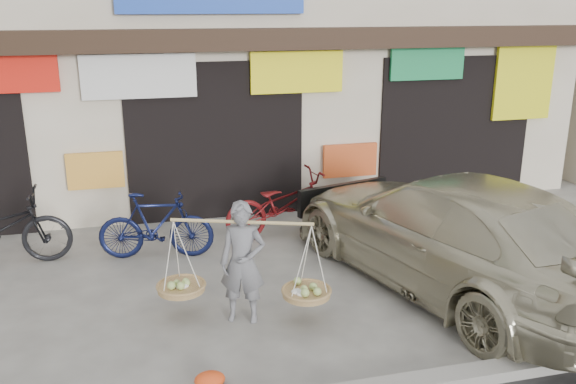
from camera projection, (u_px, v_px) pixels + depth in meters
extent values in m
plane|color=gray|center=(258.00, 308.00, 7.53)|extent=(70.00, 70.00, 0.00)
cube|color=beige|center=(193.00, 9.00, 12.51)|extent=(14.00, 6.00, 7.00)
cube|color=black|center=(214.00, 40.00, 9.73)|extent=(14.00, 0.35, 0.35)
cube|color=black|center=(214.00, 139.00, 10.60)|extent=(3.00, 0.60, 2.70)
cube|color=black|center=(448.00, 127.00, 11.66)|extent=(3.00, 0.60, 2.70)
cube|color=red|center=(3.00, 73.00, 9.18)|extent=(1.60, 0.08, 0.60)
cube|color=silver|center=(139.00, 76.00, 9.68)|extent=(1.80, 0.08, 0.70)
cube|color=yellow|center=(297.00, 72.00, 10.29)|extent=(1.60, 0.08, 0.70)
cube|color=#158146|center=(427.00, 63.00, 10.82)|extent=(1.40, 0.08, 0.60)
cube|color=yellow|center=(523.00, 82.00, 11.41)|extent=(1.20, 0.08, 1.40)
cube|color=gold|center=(95.00, 171.00, 9.93)|extent=(0.90, 0.08, 0.60)
cube|color=#CE4E1F|center=(350.00, 160.00, 10.99)|extent=(1.00, 0.08, 0.60)
imported|color=slate|center=(243.00, 263.00, 7.06)|extent=(0.62, 0.51, 1.47)
cylinder|color=tan|center=(242.00, 222.00, 6.91)|extent=(1.57, 0.59, 0.04)
cylinder|color=#A27F4D|center=(181.00, 288.00, 7.23)|extent=(0.56, 0.56, 0.07)
ellipsoid|color=#A5BF66|center=(181.00, 283.00, 7.21)|extent=(0.39, 0.39, 0.10)
cylinder|color=#A27F4D|center=(306.00, 293.00, 7.10)|extent=(0.56, 0.56, 0.07)
ellipsoid|color=#A5BF66|center=(307.00, 288.00, 7.08)|extent=(0.39, 0.39, 0.10)
imported|color=#10173D|center=(156.00, 226.00, 8.90)|extent=(1.73, 0.75, 1.01)
imported|color=#601012|center=(284.00, 204.00, 9.79)|extent=(2.09, 1.04, 1.05)
imported|color=#B6B093|center=(451.00, 231.00, 7.97)|extent=(3.42, 5.57, 1.51)
cube|color=black|center=(343.00, 197.00, 10.08)|extent=(1.67, 0.55, 0.45)
cube|color=silver|center=(341.00, 201.00, 10.16)|extent=(0.44, 0.14, 0.12)
ellipsoid|color=#EA4516|center=(210.00, 380.00, 5.98)|extent=(0.31, 0.25, 0.14)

